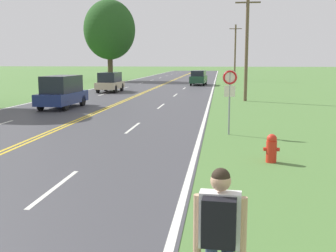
{
  "coord_description": "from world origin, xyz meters",
  "views": [
    {
      "loc": [
        7.06,
        -1.7,
        2.99
      ],
      "look_at": [
        5.36,
        12.0,
        0.83
      ],
      "focal_mm": 45.0,
      "sensor_mm": 36.0,
      "label": 1
    }
  ],
  "objects_px": {
    "tree_left_verge": "(110,30)",
    "car_dark_green_suv_mid_far": "(199,77)",
    "hitchhiker_person": "(220,229)",
    "car_dark_blue_van_approaching": "(62,91)",
    "fire_hydrant": "(271,148)",
    "traffic_sign": "(230,86)",
    "car_champagne_suv_mid_near": "(110,82)"
  },
  "relations": [
    {
      "from": "fire_hydrant",
      "to": "car_champagne_suv_mid_near",
      "type": "height_order",
      "value": "car_champagne_suv_mid_near"
    },
    {
      "from": "tree_left_verge",
      "to": "car_dark_blue_van_approaching",
      "type": "distance_m",
      "value": 36.07
    },
    {
      "from": "fire_hydrant",
      "to": "car_champagne_suv_mid_near",
      "type": "xyz_separation_m",
      "value": [
        -11.94,
        26.66,
        0.55
      ]
    },
    {
      "from": "hitchhiker_person",
      "to": "fire_hydrant",
      "type": "height_order",
      "value": "hitchhiker_person"
    },
    {
      "from": "fire_hydrant",
      "to": "tree_left_verge",
      "type": "bearing_deg",
      "value": 110.06
    },
    {
      "from": "tree_left_verge",
      "to": "car_dark_green_suv_mid_far",
      "type": "bearing_deg",
      "value": -34.21
    },
    {
      "from": "traffic_sign",
      "to": "tree_left_verge",
      "type": "bearing_deg",
      "value": 110.65
    },
    {
      "from": "hitchhiker_person",
      "to": "tree_left_verge",
      "type": "height_order",
      "value": "tree_left_verge"
    },
    {
      "from": "traffic_sign",
      "to": "tree_left_verge",
      "type": "relative_size",
      "value": 0.23
    },
    {
      "from": "car_champagne_suv_mid_near",
      "to": "car_dark_green_suv_mid_far",
      "type": "relative_size",
      "value": 0.88
    },
    {
      "from": "car_dark_blue_van_approaching",
      "to": "car_champagne_suv_mid_near",
      "type": "height_order",
      "value": "car_dark_blue_van_approaching"
    },
    {
      "from": "car_dark_blue_van_approaching",
      "to": "car_champagne_suv_mid_near",
      "type": "xyz_separation_m",
      "value": [
        -0.52,
        13.67,
        -0.07
      ]
    },
    {
      "from": "hitchhiker_person",
      "to": "traffic_sign",
      "type": "relative_size",
      "value": 0.69
    },
    {
      "from": "fire_hydrant",
      "to": "car_dark_green_suv_mid_far",
      "type": "bearing_deg",
      "value": 96.1
    },
    {
      "from": "fire_hydrant",
      "to": "car_dark_blue_van_approaching",
      "type": "distance_m",
      "value": 17.3
    },
    {
      "from": "fire_hydrant",
      "to": "car_dark_blue_van_approaching",
      "type": "relative_size",
      "value": 0.18
    },
    {
      "from": "car_dark_blue_van_approaching",
      "to": "car_dark_green_suv_mid_far",
      "type": "relative_size",
      "value": 0.95
    },
    {
      "from": "hitchhiker_person",
      "to": "car_dark_blue_van_approaching",
      "type": "xyz_separation_m",
      "value": [
        -9.9,
        20.87,
        -0.05
      ]
    },
    {
      "from": "hitchhiker_person",
      "to": "car_champagne_suv_mid_near",
      "type": "xyz_separation_m",
      "value": [
        -10.42,
        34.54,
        -0.12
      ]
    },
    {
      "from": "fire_hydrant",
      "to": "car_dark_green_suv_mid_far",
      "type": "xyz_separation_m",
      "value": [
        -4.16,
        38.9,
        0.5
      ]
    },
    {
      "from": "traffic_sign",
      "to": "car_dark_blue_van_approaching",
      "type": "xyz_separation_m",
      "value": [
        -10.25,
        8.42,
        -0.93
      ]
    },
    {
      "from": "hitchhiker_person",
      "to": "traffic_sign",
      "type": "height_order",
      "value": "traffic_sign"
    },
    {
      "from": "car_dark_green_suv_mid_far",
      "to": "car_champagne_suv_mid_near",
      "type": "bearing_deg",
      "value": -29.74
    },
    {
      "from": "tree_left_verge",
      "to": "car_champagne_suv_mid_near",
      "type": "relative_size",
      "value": 2.67
    },
    {
      "from": "car_dark_blue_van_approaching",
      "to": "car_champagne_suv_mid_near",
      "type": "relative_size",
      "value": 1.07
    },
    {
      "from": "hitchhiker_person",
      "to": "car_champagne_suv_mid_near",
      "type": "distance_m",
      "value": 36.08
    },
    {
      "from": "traffic_sign",
      "to": "car_champagne_suv_mid_near",
      "type": "relative_size",
      "value": 0.6
    },
    {
      "from": "car_dark_blue_van_approaching",
      "to": "car_dark_green_suv_mid_far",
      "type": "distance_m",
      "value": 26.91
    },
    {
      "from": "car_dark_green_suv_mid_far",
      "to": "tree_left_verge",
      "type": "bearing_deg",
      "value": -121.53
    },
    {
      "from": "car_champagne_suv_mid_near",
      "to": "traffic_sign",
      "type": "bearing_deg",
      "value": -154.05
    },
    {
      "from": "traffic_sign",
      "to": "car_dark_green_suv_mid_far",
      "type": "bearing_deg",
      "value": 95.0
    },
    {
      "from": "fire_hydrant",
      "to": "traffic_sign",
      "type": "height_order",
      "value": "traffic_sign"
    }
  ]
}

